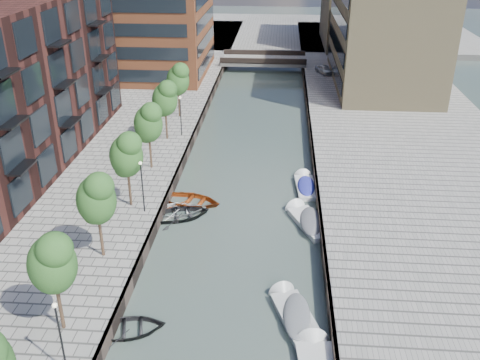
# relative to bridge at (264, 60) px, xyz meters

# --- Properties ---
(water) EXTENTS (300.00, 300.00, 0.00)m
(water) POSITION_rel_bridge_xyz_m (0.00, -32.00, -1.39)
(water) COLOR #38473F
(water) RESTS_ON ground
(quay_right) EXTENTS (20.00, 140.00, 1.00)m
(quay_right) POSITION_rel_bridge_xyz_m (16.00, -32.00, -0.89)
(quay_right) COLOR gray
(quay_right) RESTS_ON ground
(quay_wall_left) EXTENTS (0.25, 140.00, 1.00)m
(quay_wall_left) POSITION_rel_bridge_xyz_m (-6.10, -32.00, -0.89)
(quay_wall_left) COLOR #332823
(quay_wall_left) RESTS_ON ground
(quay_wall_right) EXTENTS (0.25, 140.00, 1.00)m
(quay_wall_right) POSITION_rel_bridge_xyz_m (6.10, -32.00, -0.89)
(quay_wall_right) COLOR #332823
(quay_wall_right) RESTS_ON ground
(far_closure) EXTENTS (80.00, 40.00, 1.00)m
(far_closure) POSITION_rel_bridge_xyz_m (0.00, 28.00, -0.89)
(far_closure) COLOR gray
(far_closure) RESTS_ON ground
(apartment_block) EXTENTS (8.00, 38.00, 14.00)m
(apartment_block) POSITION_rel_bridge_xyz_m (-20.00, -42.00, 6.61)
(apartment_block) COLOR black
(apartment_block) RESTS_ON quay_left
(tan_block_near) EXTENTS (12.00, 25.00, 14.00)m
(tan_block_near) POSITION_rel_bridge_xyz_m (16.00, -10.00, 6.61)
(tan_block_near) COLOR #8E7D57
(tan_block_near) RESTS_ON quay_right
(bridge) EXTENTS (13.00, 6.00, 1.30)m
(bridge) POSITION_rel_bridge_xyz_m (0.00, 0.00, 0.00)
(bridge) COLOR gray
(bridge) RESTS_ON ground
(tree_1) EXTENTS (2.50, 2.50, 5.95)m
(tree_1) POSITION_rel_bridge_xyz_m (-8.50, -61.00, 3.92)
(tree_1) COLOR #382619
(tree_1) RESTS_ON quay_left
(tree_2) EXTENTS (2.50, 2.50, 5.95)m
(tree_2) POSITION_rel_bridge_xyz_m (-8.50, -54.00, 3.92)
(tree_2) COLOR #382619
(tree_2) RESTS_ON quay_left
(tree_3) EXTENTS (2.50, 2.50, 5.95)m
(tree_3) POSITION_rel_bridge_xyz_m (-8.50, -47.00, 3.92)
(tree_3) COLOR #382619
(tree_3) RESTS_ON quay_left
(tree_4) EXTENTS (2.50, 2.50, 5.95)m
(tree_4) POSITION_rel_bridge_xyz_m (-8.50, -40.00, 3.92)
(tree_4) COLOR #382619
(tree_4) RESTS_ON quay_left
(tree_5) EXTENTS (2.50, 2.50, 5.95)m
(tree_5) POSITION_rel_bridge_xyz_m (-8.50, -33.00, 3.92)
(tree_5) COLOR #382619
(tree_5) RESTS_ON quay_left
(tree_6) EXTENTS (2.50, 2.50, 5.95)m
(tree_6) POSITION_rel_bridge_xyz_m (-8.50, -26.00, 3.92)
(tree_6) COLOR #382619
(tree_6) RESTS_ON quay_left
(lamp_0) EXTENTS (0.24, 0.24, 4.12)m
(lamp_0) POSITION_rel_bridge_xyz_m (-7.20, -64.00, 2.12)
(lamp_0) COLOR black
(lamp_0) RESTS_ON quay_left
(lamp_1) EXTENTS (0.24, 0.24, 4.12)m
(lamp_1) POSITION_rel_bridge_xyz_m (-7.20, -48.00, 2.12)
(lamp_1) COLOR black
(lamp_1) RESTS_ON quay_left
(lamp_2) EXTENTS (0.24, 0.24, 4.12)m
(lamp_2) POSITION_rel_bridge_xyz_m (-7.20, -32.00, 2.12)
(lamp_2) COLOR black
(lamp_2) RESTS_ON quay_left
(sloop_0) EXTENTS (4.83, 3.97, 0.87)m
(sloop_0) POSITION_rel_bridge_xyz_m (-5.28, -59.97, -1.39)
(sloop_0) COLOR black
(sloop_0) RESTS_ON ground
(sloop_2) EXTENTS (5.53, 4.47, 1.01)m
(sloop_2) POSITION_rel_bridge_xyz_m (-4.17, -44.72, -1.39)
(sloop_2) COLOR maroon
(sloop_2) RESTS_ON ground
(sloop_3) EXTENTS (5.18, 4.25, 0.94)m
(sloop_3) POSITION_rel_bridge_xyz_m (-4.98, -46.34, -1.39)
(sloop_3) COLOR white
(sloop_3) RESTS_ON ground
(sloop_4) EXTENTS (5.61, 4.83, 0.98)m
(sloop_4) POSITION_rel_bridge_xyz_m (-4.71, -47.01, -1.39)
(sloop_4) COLOR black
(sloop_4) RESTS_ON ground
(motorboat_1) EXTENTS (3.27, 5.31, 1.67)m
(motorboat_1) POSITION_rel_bridge_xyz_m (3.99, -57.96, -1.19)
(motorboat_1) COLOR #B7B7B5
(motorboat_1) RESTS_ON ground
(motorboat_3) EXTENTS (2.01, 4.83, 1.57)m
(motorboat_3) POSITION_rel_bridge_xyz_m (5.21, -41.06, -1.20)
(motorboat_3) COLOR silver
(motorboat_3) RESTS_ON ground
(motorboat_4) EXTENTS (3.73, 5.48, 1.73)m
(motorboat_4) POSITION_rel_bridge_xyz_m (5.20, -47.09, -1.18)
(motorboat_4) COLOR white
(motorboat_4) RESTS_ON ground
(car) EXTENTS (2.82, 3.89, 1.23)m
(car) POSITION_rel_bridge_xyz_m (8.98, -5.96, 0.23)
(car) COLOR silver
(car) RESTS_ON quay_right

